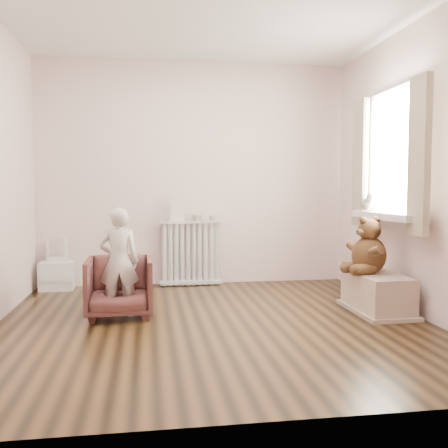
{
  "coord_description": "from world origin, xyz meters",
  "views": [
    {
      "loc": [
        -0.54,
        -4.07,
        1.12
      ],
      "look_at": [
        0.15,
        0.45,
        0.8
      ],
      "focal_mm": 40.0,
      "sensor_mm": 36.0,
      "label": 1
    }
  ],
  "objects": [
    {
      "name": "toy_vanity",
      "position": [
        -1.55,
        1.65,
        0.28
      ],
      "size": [
        0.36,
        0.26,
        0.57
      ],
      "primitive_type": "cube",
      "color": "silver",
      "rests_on": "floor"
    },
    {
      "name": "toy_bench",
      "position": [
        1.52,
        0.16,
        0.2
      ],
      "size": [
        0.4,
        0.75,
        0.35
      ],
      "primitive_type": "cube",
      "color": "#BAA58D",
      "rests_on": "floor"
    },
    {
      "name": "armchair",
      "position": [
        -0.79,
        0.35,
        0.26
      ],
      "size": [
        0.57,
        0.59,
        0.53
      ],
      "primitive_type": "imported",
      "rotation": [
        0.0,
        0.0,
        0.02
      ],
      "color": "#552A26",
      "rests_on": "floor"
    },
    {
      "name": "curtain_right",
      "position": [
        1.65,
        0.87,
        1.39
      ],
      "size": [
        0.06,
        0.26,
        1.3
      ],
      "primitive_type": "cube",
      "color": "tan",
      "rests_on": "right_wall"
    },
    {
      "name": "plush_cat",
      "position": [
        1.66,
        0.7,
        1.0
      ],
      "size": [
        0.19,
        0.25,
        0.19
      ],
      "primitive_type": null,
      "rotation": [
        0.0,
        0.0,
        -0.27
      ],
      "color": "slate",
      "rests_on": "window_sill"
    },
    {
      "name": "radiator",
      "position": [
        -0.05,
        1.68,
        0.39
      ],
      "size": [
        0.72,
        0.14,
        0.76
      ],
      "primitive_type": "cube",
      "color": "silver",
      "rests_on": "floor"
    },
    {
      "name": "right_wall",
      "position": [
        1.8,
        0.0,
        1.3
      ],
      "size": [
        0.02,
        3.6,
        2.6
      ],
      "primitive_type": "cube",
      "color": "white",
      "rests_on": "ground"
    },
    {
      "name": "front_wall",
      "position": [
        0.0,
        -1.8,
        1.3
      ],
      "size": [
        3.6,
        0.02,
        2.6
      ],
      "primitive_type": "cube",
      "color": "white",
      "rests_on": "ground"
    },
    {
      "name": "ceiling",
      "position": [
        0.0,
        0.0,
        2.6
      ],
      "size": [
        3.6,
        3.6,
        0.01
      ],
      "primitive_type": "cube",
      "color": "white",
      "rests_on": "ground"
    },
    {
      "name": "teddy_bear",
      "position": [
        1.46,
        0.22,
        0.67
      ],
      "size": [
        0.47,
        0.4,
        0.51
      ],
      "primitive_type": null,
      "rotation": [
        0.0,
        0.0,
        0.21
      ],
      "color": "#3A2210",
      "rests_on": "toy_bench"
    },
    {
      "name": "child",
      "position": [
        -0.79,
        0.3,
        0.49
      ],
      "size": [
        0.35,
        0.23,
        0.94
      ],
      "primitive_type": "imported",
      "rotation": [
        0.0,
        0.0,
        3.16
      ],
      "color": "silver",
      "rests_on": "armchair"
    },
    {
      "name": "paper_doll",
      "position": [
        -0.21,
        1.68,
        0.89
      ],
      "size": [
        0.16,
        0.01,
        0.26
      ],
      "primitive_type": "cube",
      "color": "beige",
      "rests_on": "radiator"
    },
    {
      "name": "window_sill",
      "position": [
        1.67,
        0.3,
        0.87
      ],
      "size": [
        0.22,
        1.1,
        0.06
      ],
      "primitive_type": "cube",
      "color": "silver",
      "rests_on": "right_wall"
    },
    {
      "name": "back_wall",
      "position": [
        0.0,
        1.8,
        1.3
      ],
      "size": [
        3.6,
        0.02,
        2.6
      ],
      "primitive_type": "cube",
      "color": "white",
      "rests_on": "ground"
    },
    {
      "name": "tin_a",
      "position": [
        0.01,
        1.68,
        0.79
      ],
      "size": [
        0.11,
        0.11,
        0.07
      ],
      "primitive_type": "cylinder",
      "color": "#A59E8C",
      "rests_on": "radiator"
    },
    {
      "name": "curtain_left",
      "position": [
        1.65,
        -0.27,
        1.39
      ],
      "size": [
        0.06,
        0.26,
        1.3
      ],
      "primitive_type": "cube",
      "color": "tan",
      "rests_on": "right_wall"
    },
    {
      "name": "floor",
      "position": [
        0.0,
        0.0,
        0.0
      ],
      "size": [
        3.6,
        3.6,
        0.01
      ],
      "primitive_type": "cube",
      "color": "black",
      "rests_on": "ground"
    },
    {
      "name": "window",
      "position": [
        1.76,
        0.3,
        1.45
      ],
      "size": [
        0.03,
        0.9,
        1.1
      ],
      "primitive_type": "cube",
      "color": "white",
      "rests_on": "right_wall"
    },
    {
      "name": "tin_b",
      "position": [
        0.22,
        1.68,
        0.78
      ],
      "size": [
        0.1,
        0.1,
        0.06
      ],
      "primitive_type": "cylinder",
      "color": "#A59E8C",
      "rests_on": "radiator"
    }
  ]
}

